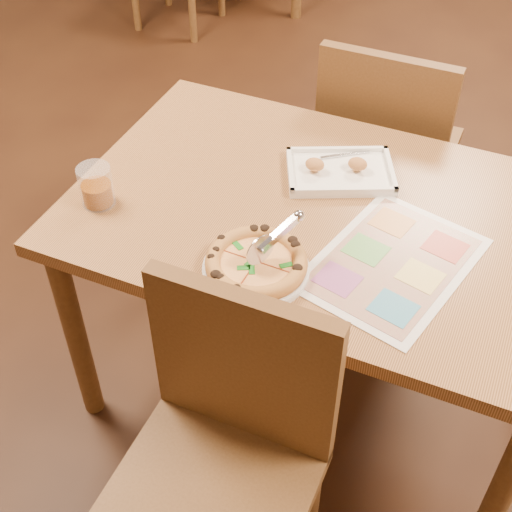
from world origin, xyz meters
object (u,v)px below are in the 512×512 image
at_px(appetizer_tray, 340,172).
at_px(pizza_cutter, 273,239).
at_px(plate, 256,270).
at_px(pizza, 256,263).
at_px(glass_tumbler, 96,188).
at_px(menu, 393,263).
at_px(chair_near, 227,431).
at_px(chair_far, 386,137).
at_px(dining_table, 324,235).

bearing_deg(appetizer_tray, pizza_cutter, -94.60).
bearing_deg(plate, pizza, 98.19).
bearing_deg(glass_tumbler, pizza_cutter, -3.60).
bearing_deg(menu, plate, -151.68).
distance_m(pizza, pizza_cutter, 0.07).
distance_m(plate, glass_tumbler, 0.48).
distance_m(chair_near, chair_far, 1.20).
bearing_deg(glass_tumbler, dining_table, 20.68).
relative_size(chair_far, pizza_cutter, 3.30).
bearing_deg(menu, glass_tumbler, -173.63).
distance_m(chair_far, appetizer_tray, 0.48).
relative_size(dining_table, pizza_cutter, 9.12).
bearing_deg(appetizer_tray, chair_far, 87.79).
bearing_deg(menu, appetizer_tray, 129.51).
distance_m(chair_near, appetizer_tray, 0.77).
bearing_deg(menu, chair_near, -113.42).
relative_size(chair_near, plate, 1.88).
relative_size(chair_far, plate, 1.88).
relative_size(chair_near, appetizer_tray, 1.40).
xyz_separation_m(pizza, appetizer_tray, (0.06, 0.42, -0.01)).
xyz_separation_m(pizza_cutter, menu, (0.26, 0.12, -0.08)).
distance_m(dining_table, plate, 0.30).
distance_m(dining_table, glass_tumbler, 0.60).
relative_size(pizza_cutter, glass_tumbler, 1.32).
bearing_deg(pizza, chair_near, -77.07).
xyz_separation_m(chair_near, menu, (0.21, 0.48, 0.16)).
bearing_deg(dining_table, pizza_cutter, -101.55).
bearing_deg(appetizer_tray, pizza, -97.89).
xyz_separation_m(plate, pizza, (-0.00, 0.00, 0.02)).
relative_size(pizza, pizza_cutter, 1.67).
height_order(chair_near, chair_far, same).
xyz_separation_m(pizza, menu, (0.28, 0.15, -0.02)).
distance_m(dining_table, menu, 0.26).
distance_m(plate, menu, 0.32).
height_order(chair_far, plate, chair_far).
distance_m(appetizer_tray, menu, 0.35).
distance_m(dining_table, pizza_cutter, 0.30).
xyz_separation_m(pizza, pizza_cutter, (0.03, 0.03, 0.06)).
xyz_separation_m(pizza, glass_tumbler, (-0.47, 0.06, 0.02)).
height_order(dining_table, chair_near, chair_near).
relative_size(chair_far, menu, 1.08).
xyz_separation_m(chair_far, plate, (-0.08, -0.88, 0.16)).
relative_size(pizza, appetizer_tray, 0.71).
relative_size(chair_near, pizza, 1.97).
xyz_separation_m(dining_table, pizza_cutter, (-0.05, -0.24, 0.17)).
bearing_deg(dining_table, chair_near, -90.00).
xyz_separation_m(chair_far, glass_tumbler, (-0.55, -0.81, 0.20)).
distance_m(pizza_cutter, appetizer_tray, 0.40).
height_order(chair_near, pizza_cutter, chair_near).
bearing_deg(pizza, chair_far, 85.03).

